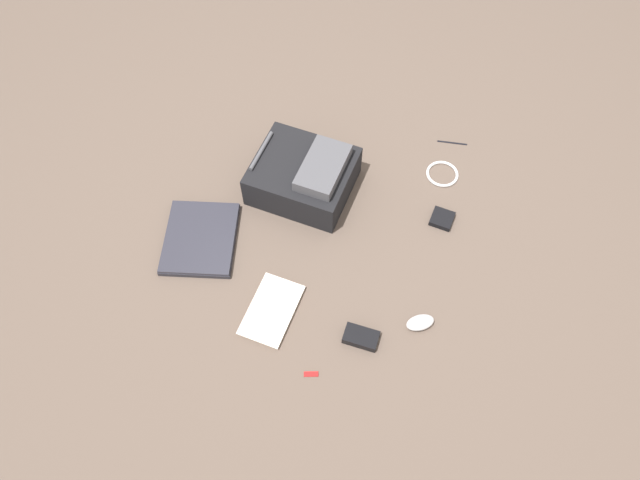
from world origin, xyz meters
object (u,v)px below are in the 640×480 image
Objects in this scene: power_brick at (361,337)px; usb_stick at (311,374)px; laptop at (200,238)px; book_manual at (272,310)px; cable_coil at (442,174)px; earbud_pouch at (442,219)px; computer_mouse at (420,323)px; pen_black at (452,142)px; backpack at (305,176)px.

power_brick is 2.44× the size of usb_stick.
laptop is 0.42m from book_manual.
cable_coil is at bearing -20.35° from usb_stick.
earbud_pouch is at bearing -72.46° from laptop.
book_manual is 0.28m from usb_stick.
book_manual is 0.94m from cable_coil.
power_brick reaches higher than book_manual.
computer_mouse is at bearing -52.87° from usb_stick.
power_brick is at bearing 157.76° from earbud_pouch.
laptop is 1.17m from pen_black.
usb_stick is (-0.73, 0.38, -0.01)m from earbud_pouch.
pen_black is (0.95, -0.58, -0.01)m from book_manual.
book_manual is 2.33× the size of power_brick.
power_brick is at bearing -111.88° from laptop.
computer_mouse is 1.20× the size of earbud_pouch.
computer_mouse is 0.22m from power_brick.
usb_stick is at bearing 161.56° from pen_black.
laptop is at bearing 50.90° from usb_stick.
book_manual is 0.54m from computer_mouse.
backpack is at bearing 14.20° from usb_stick.
computer_mouse is at bearing 176.01° from earbud_pouch.
cable_coil is at bearing 5.32° from earbud_pouch.
cable_coil is (0.70, -0.01, -0.01)m from computer_mouse.
book_manual reaches higher than cable_coil.
pen_black is at bearing -30.58° from computer_mouse.
book_manual reaches higher than pen_black.
power_brick is at bearing -150.75° from backpack.
laptop is 7.34× the size of usb_stick.
earbud_pouch is at bearing -47.17° from book_manual.
book_manual is 2.11× the size of cable_coil.
book_manual is 5.69× the size of usb_stick.
pen_black is at bearing -0.54° from earbud_pouch.
laptop is 4.27× the size of earbud_pouch.
computer_mouse is at bearing -63.90° from power_brick.
book_manual is (-0.58, -0.00, -0.07)m from backpack.
computer_mouse is at bearing 177.62° from pen_black.
pen_black is (0.89, -0.04, -0.02)m from computer_mouse.
power_brick is (-0.61, -0.34, -0.07)m from backpack.
laptop is 0.70m from usb_stick.
power_brick is (-0.10, 0.20, -0.00)m from computer_mouse.
backpack reaches higher than computer_mouse.
cable_coil reaches higher than usb_stick.
computer_mouse is at bearing 179.08° from cable_coil.
earbud_pouch is 1.72× the size of usb_stick.
laptop reaches higher than usb_stick.
backpack is at bearing -45.84° from laptop.
cable_coil is 1.57× the size of earbud_pouch.
usb_stick is at bearing -129.10° from laptop.
usb_stick is at bearing -136.44° from book_manual.
earbud_pouch is at bearing -32.20° from computer_mouse.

